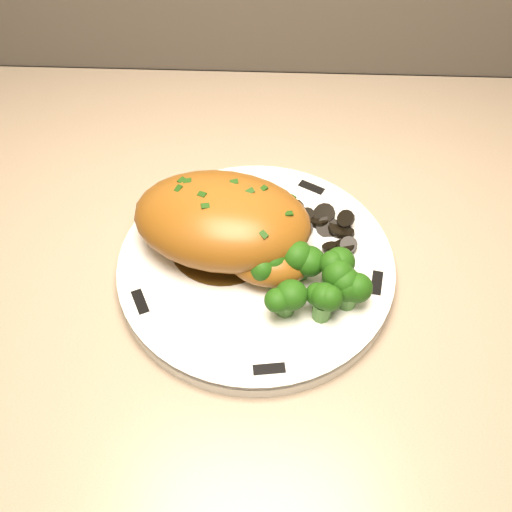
{
  "coord_description": "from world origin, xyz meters",
  "views": [
    {
      "loc": [
        0.48,
        1.28,
        1.3
      ],
      "look_at": [
        0.46,
        1.65,
        0.83
      ],
      "focal_mm": 45.0,
      "sensor_mm": 36.0,
      "label": 1
    }
  ],
  "objects_px": {
    "plate": "(256,268)",
    "chicken_breast": "(227,225)",
    "broccoli_florets": "(310,281)",
    "counter": "(100,419)"
  },
  "relations": [
    {
      "from": "counter",
      "to": "plate",
      "type": "distance_m",
      "value": 0.47
    },
    {
      "from": "chicken_breast",
      "to": "broccoli_florets",
      "type": "distance_m",
      "value": 0.09
    },
    {
      "from": "counter",
      "to": "plate",
      "type": "xyz_separation_m",
      "value": [
        0.23,
        -0.02,
        0.41
      ]
    },
    {
      "from": "chicken_breast",
      "to": "broccoli_florets",
      "type": "xyz_separation_m",
      "value": [
        0.08,
        -0.06,
        -0.01
      ]
    },
    {
      "from": "chicken_breast",
      "to": "broccoli_florets",
      "type": "bearing_deg",
      "value": -27.26
    },
    {
      "from": "chicken_breast",
      "to": "broccoli_florets",
      "type": "height_order",
      "value": "chicken_breast"
    },
    {
      "from": "counter",
      "to": "broccoli_florets",
      "type": "height_order",
      "value": "counter"
    },
    {
      "from": "counter",
      "to": "broccoli_florets",
      "type": "relative_size",
      "value": 19.59
    },
    {
      "from": "plate",
      "to": "chicken_breast",
      "type": "xyz_separation_m",
      "value": [
        -0.03,
        0.02,
        0.04
      ]
    },
    {
      "from": "counter",
      "to": "chicken_breast",
      "type": "height_order",
      "value": "counter"
    }
  ]
}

